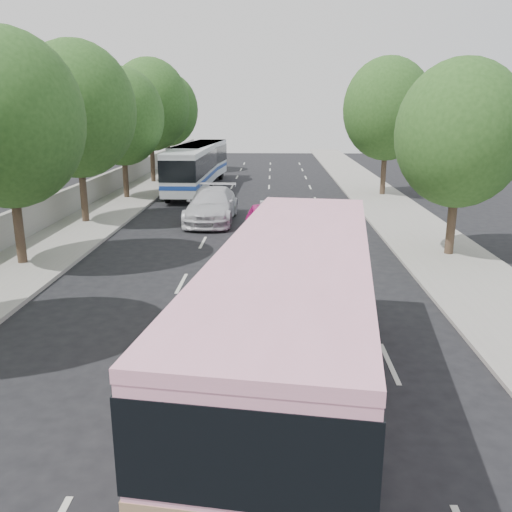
{
  "coord_description": "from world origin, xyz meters",
  "views": [
    {
      "loc": [
        1.33,
        -14.15,
        6.05
      ],
      "look_at": [
        0.81,
        1.94,
        1.6
      ],
      "focal_mm": 38.0,
      "sensor_mm": 36.0,
      "label": 1
    }
  ],
  "objects_px": {
    "pink_bus": "(295,308)",
    "pink_taxi": "(266,222)",
    "tour_coach_rear": "(200,160)",
    "white_pickup": "(212,205)",
    "tour_coach_front": "(191,167)"
  },
  "relations": [
    {
      "from": "pink_bus",
      "to": "tour_coach_rear",
      "type": "height_order",
      "value": "pink_bus"
    },
    {
      "from": "pink_bus",
      "to": "tour_coach_front",
      "type": "xyz_separation_m",
      "value": [
        -6.28,
        28.4,
        -0.22
      ]
    },
    {
      "from": "pink_bus",
      "to": "white_pickup",
      "type": "relative_size",
      "value": 1.82
    },
    {
      "from": "pink_bus",
      "to": "tour_coach_front",
      "type": "relative_size",
      "value": 1.03
    },
    {
      "from": "white_pickup",
      "to": "tour_coach_front",
      "type": "relative_size",
      "value": 0.57
    },
    {
      "from": "tour_coach_front",
      "to": "tour_coach_rear",
      "type": "xyz_separation_m",
      "value": [
        -0.0,
        4.62,
        0.02
      ]
    },
    {
      "from": "tour_coach_front",
      "to": "tour_coach_rear",
      "type": "relative_size",
      "value": 0.98
    },
    {
      "from": "white_pickup",
      "to": "tour_coach_front",
      "type": "distance_m",
      "value": 10.01
    },
    {
      "from": "pink_bus",
      "to": "pink_taxi",
      "type": "xyz_separation_m",
      "value": [
        -0.78,
        14.83,
        -1.36
      ]
    },
    {
      "from": "pink_taxi",
      "to": "white_pickup",
      "type": "distance_m",
      "value": 4.95
    },
    {
      "from": "white_pickup",
      "to": "tour_coach_rear",
      "type": "relative_size",
      "value": 0.55
    },
    {
      "from": "pink_bus",
      "to": "white_pickup",
      "type": "xyz_separation_m",
      "value": [
        -3.78,
        18.76,
        -1.28
      ]
    },
    {
      "from": "pink_bus",
      "to": "tour_coach_rear",
      "type": "relative_size",
      "value": 1.01
    },
    {
      "from": "pink_taxi",
      "to": "tour_coach_front",
      "type": "relative_size",
      "value": 0.44
    },
    {
      "from": "pink_taxi",
      "to": "tour_coach_rear",
      "type": "relative_size",
      "value": 0.43
    }
  ]
}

